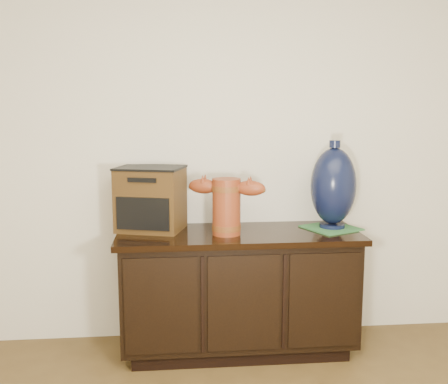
{
  "coord_description": "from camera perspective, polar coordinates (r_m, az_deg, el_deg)",
  "views": [
    {
      "loc": [
        -0.38,
        -0.84,
        1.5
      ],
      "look_at": [
        -0.09,
        2.18,
        1.01
      ],
      "focal_mm": 42.0,
      "sensor_mm": 36.0,
      "label": 1
    }
  ],
  "objects": [
    {
      "name": "green_mat",
      "position": [
        3.33,
        11.58,
        -3.85
      ],
      "size": [
        0.38,
        0.38,
        0.01
      ],
      "primitive_type": "cube",
      "rotation": [
        0.0,
        0.0,
        0.43
      ],
      "color": "#2E6834",
      "rests_on": "sideboard"
    },
    {
      "name": "spray_can",
      "position": [
        3.25,
        -0.14,
        -2.35
      ],
      "size": [
        0.07,
        0.07,
        0.19
      ],
      "color": "#4F0D13",
      "rests_on": "sideboard"
    },
    {
      "name": "sideboard",
      "position": [
        3.28,
        1.57,
        -10.66
      ],
      "size": [
        1.46,
        0.56,
        0.75
      ],
      "color": "black",
      "rests_on": "ground"
    },
    {
      "name": "room",
      "position": [
        0.94,
        18.68,
        -3.46
      ],
      "size": [
        5.0,
        5.0,
        5.0
      ],
      "color": "#513B1B",
      "rests_on": "ground"
    },
    {
      "name": "lamp_base",
      "position": [
        3.28,
        11.82,
        0.6
      ],
      "size": [
        0.37,
        0.37,
        0.54
      ],
      "rotation": [
        0.0,
        0.0,
        0.43
      ],
      "color": "black",
      "rests_on": "green_mat"
    },
    {
      "name": "terracotta_vessel",
      "position": [
        3.08,
        0.27,
        -1.23
      ],
      "size": [
        0.46,
        0.25,
        0.33
      ],
      "rotation": [
        0.0,
        0.0,
        -0.38
      ],
      "color": "brown",
      "rests_on": "sideboard"
    },
    {
      "name": "tv_radio",
      "position": [
        3.23,
        -7.97,
        -0.71
      ],
      "size": [
        0.46,
        0.41,
        0.39
      ],
      "rotation": [
        0.0,
        0.0,
        -0.28
      ],
      "color": "#412A10",
      "rests_on": "sideboard"
    }
  ]
}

